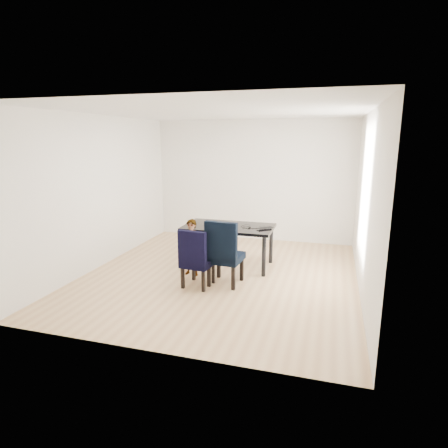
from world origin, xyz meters
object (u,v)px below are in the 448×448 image
(chair_right, at_px, (226,252))
(laptop, at_px, (264,228))
(child, at_px, (192,248))
(plate, at_px, (218,225))
(chair_left, at_px, (198,257))
(dining_table, at_px, (229,246))

(chair_right, relative_size, laptop, 3.50)
(child, height_order, plate, child)
(plate, bearing_deg, chair_left, -89.68)
(dining_table, height_order, child, child)
(dining_table, distance_m, child, 0.81)
(plate, bearing_deg, child, -112.18)
(dining_table, xyz_separation_m, chair_left, (-0.20, -1.08, 0.09))
(child, bearing_deg, laptop, 42.44)
(dining_table, distance_m, laptop, 0.75)
(chair_left, distance_m, child, 0.51)
(child, bearing_deg, chair_right, -4.70)
(dining_table, relative_size, chair_left, 1.70)
(child, bearing_deg, plate, 80.83)
(dining_table, bearing_deg, child, -125.89)
(dining_table, relative_size, child, 1.64)
(dining_table, bearing_deg, chair_right, -77.37)
(dining_table, distance_m, chair_right, 0.90)
(chair_left, bearing_deg, dining_table, 85.78)
(chair_right, bearing_deg, dining_table, 106.72)
(laptop, bearing_deg, chair_right, 20.60)
(laptop, bearing_deg, plate, -42.95)
(dining_table, relative_size, laptop, 5.26)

